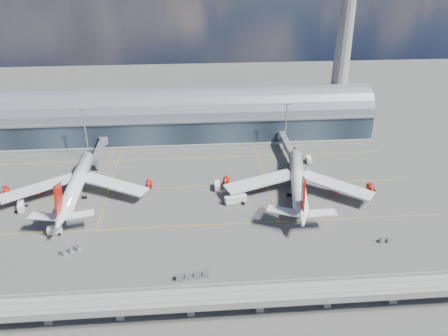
{
  "coord_description": "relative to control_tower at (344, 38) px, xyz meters",
  "views": [
    {
      "loc": [
        2.05,
        -149.04,
        94.92
      ],
      "look_at": [
        14.85,
        10.0,
        14.0
      ],
      "focal_mm": 35.0,
      "sensor_mm": 36.0,
      "label": 1
    }
  ],
  "objects": [
    {
      "name": "jet_bridge_left",
      "position": [
        -128.7,
        -29.88,
        -46.46
      ],
      "size": [
        4.4,
        28.0,
        7.25
      ],
      "color": "gray",
      "rests_on": "ground"
    },
    {
      "name": "control_tower",
      "position": [
        0.0,
        0.0,
        0.0
      ],
      "size": [
        19.0,
        19.0,
        103.0
      ],
      "color": "gray",
      "rests_on": "ground"
    },
    {
      "name": "service_truck_1",
      "position": [
        -134.63,
        -94.18,
        -50.11
      ],
      "size": [
        5.56,
        3.34,
        3.02
      ],
      "rotation": [
        0.0,
        0.0,
        1.75
      ],
      "color": "silver",
      "rests_on": "ground"
    },
    {
      "name": "terminal",
      "position": [
        -85.0,
        -5.01,
        -40.3
      ],
      "size": [
        200.0,
        30.0,
        28.0
      ],
      "color": "#202B36",
      "rests_on": "ground"
    },
    {
      "name": "service_truck_3",
      "position": [
        -72.51,
        -65.44,
        -50.17
      ],
      "size": [
        2.55,
        5.96,
        2.86
      ],
      "rotation": [
        0.0,
        0.0,
        -0.02
      ],
      "color": "silver",
      "rests_on": "ground"
    },
    {
      "name": "airliner_left",
      "position": [
        -132.16,
        -67.53,
        -45.84
      ],
      "size": [
        63.26,
        66.42,
        20.28
      ],
      "rotation": [
        0.0,
        0.0,
        0.02
      ],
      "color": "white",
      "rests_on": "ground"
    },
    {
      "name": "airliner_right",
      "position": [
        -38.56,
        -72.49,
        -46.03
      ],
      "size": [
        64.87,
        67.88,
        21.62
      ],
      "rotation": [
        0.0,
        0.0,
        -0.18
      ],
      "color": "white",
      "rests_on": "ground"
    },
    {
      "name": "service_truck_2",
      "position": [
        -65.7,
        -77.85,
        -49.91
      ],
      "size": [
        9.53,
        4.91,
        3.32
      ],
      "rotation": [
        0.0,
        0.0,
        1.83
      ],
      "color": "silver",
      "rests_on": "ground"
    },
    {
      "name": "cargo_train_0",
      "position": [
        -126.53,
        -105.87,
        -50.81
      ],
      "size": [
        6.93,
        4.68,
        1.58
      ],
      "rotation": [
        0.0,
        0.0,
        1.07
      ],
      "color": "gray",
      "rests_on": "ground"
    },
    {
      "name": "cargo_train_2",
      "position": [
        -14.73,
        -109.02,
        -50.82
      ],
      "size": [
        4.75,
        2.0,
        1.57
      ],
      "rotation": [
        0.0,
        0.0,
        1.69
      ],
      "color": "gray",
      "rests_on": "ground"
    },
    {
      "name": "cargo_train_1",
      "position": [
        -84.05,
        -122.54,
        -50.66
      ],
      "size": [
        11.36,
        3.27,
        1.87
      ],
      "rotation": [
        0.0,
        0.0,
        1.43
      ],
      "color": "gray",
      "rests_on": "ground"
    },
    {
      "name": "jet_bridge_right",
      "position": [
        -34.73,
        -31.82,
        -46.46
      ],
      "size": [
        4.4,
        32.0,
        7.25
      ],
      "color": "gray",
      "rests_on": "ground"
    },
    {
      "name": "ground",
      "position": [
        -85.0,
        -83.0,
        -51.64
      ],
      "size": [
        500.0,
        500.0,
        0.0
      ],
      "primitive_type": "plane",
      "color": "#474744",
      "rests_on": "ground"
    },
    {
      "name": "service_truck_4",
      "position": [
        -25.8,
        -42.8,
        -50.2
      ],
      "size": [
        2.56,
        4.97,
        2.84
      ],
      "rotation": [
        0.0,
        0.0,
        -0.03
      ],
      "color": "silver",
      "rests_on": "ground"
    },
    {
      "name": "floodlight_mast_left",
      "position": [
        -135.0,
        -28.0,
        -38.0
      ],
      "size": [
        3.0,
        0.7,
        25.7
      ],
      "color": "gray",
      "rests_on": "ground"
    },
    {
      "name": "guideway",
      "position": [
        -85.0,
        -138.0,
        -46.34
      ],
      "size": [
        220.0,
        8.5,
        7.2
      ],
      "color": "gray",
      "rests_on": "ground"
    },
    {
      "name": "taxi_lines",
      "position": [
        -85.0,
        -60.89,
        -51.63
      ],
      "size": [
        200.0,
        80.12,
        0.01
      ],
      "color": "gold",
      "rests_on": "ground"
    },
    {
      "name": "floodlight_mast_right",
      "position": [
        -35.0,
        -28.0,
        -38.0
      ],
      "size": [
        3.0,
        0.7,
        25.7
      ],
      "color": "gray",
      "rests_on": "ground"
    },
    {
      "name": "service_truck_0",
      "position": [
        -152.67,
        -76.08,
        -50.14
      ],
      "size": [
        4.19,
        7.38,
        2.91
      ],
      "rotation": [
        0.0,
        0.0,
        0.29
      ],
      "color": "silver",
      "rests_on": "ground"
    },
    {
      "name": "service_truck_5",
      "position": [
        -133.89,
        -41.61,
        -50.29
      ],
      "size": [
        5.65,
        4.8,
        2.62
      ],
      "rotation": [
        0.0,
        0.0,
        0.97
      ],
      "color": "silver",
      "rests_on": "ground"
    }
  ]
}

